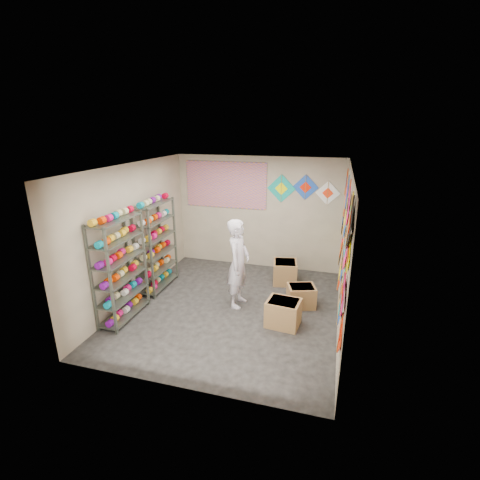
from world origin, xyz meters
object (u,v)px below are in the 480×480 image
(carton_a, at_px, (283,313))
(carton_c, at_px, (285,272))
(shelf_rack_front, at_px, (120,269))
(shelf_rack_back, at_px, (156,246))
(shopkeeper, at_px, (238,263))
(carton_b, at_px, (301,296))

(carton_a, distance_m, carton_c, 1.78)
(shelf_rack_front, distance_m, carton_c, 3.53)
(shelf_rack_back, relative_size, shopkeeper, 1.10)
(shopkeeper, bearing_deg, shelf_rack_front, 122.43)
(carton_a, relative_size, carton_b, 1.10)
(shopkeeper, bearing_deg, carton_a, -113.84)
(shelf_rack_front, relative_size, shopkeeper, 1.10)
(shelf_rack_front, relative_size, carton_c, 3.37)
(shelf_rack_back, distance_m, carton_b, 3.16)
(shelf_rack_back, relative_size, carton_c, 3.37)
(shopkeeper, bearing_deg, shelf_rack_back, 85.56)
(shelf_rack_back, bearing_deg, carton_a, -15.26)
(shelf_rack_front, height_order, carton_c, shelf_rack_front)
(shopkeeper, xyz_separation_m, carton_a, (0.97, -0.51, -0.63))
(carton_b, height_order, carton_c, carton_c)
(shelf_rack_back, bearing_deg, shelf_rack_front, -90.00)
(carton_b, relative_size, carton_c, 0.91)
(shelf_rack_back, xyz_separation_m, carton_a, (2.85, -0.78, -0.71))
(shelf_rack_back, height_order, carton_c, shelf_rack_back)
(shelf_rack_front, bearing_deg, carton_c, 41.21)
(carton_a, bearing_deg, carton_c, 104.41)
(shelf_rack_front, height_order, shelf_rack_back, same)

